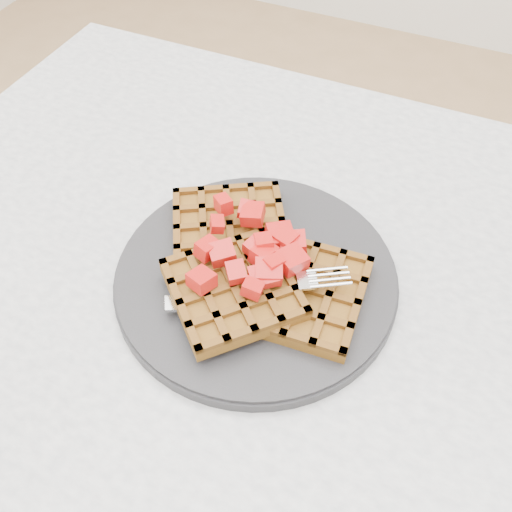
{
  "coord_description": "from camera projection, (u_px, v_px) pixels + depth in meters",
  "views": [
    {
      "loc": [
        -0.01,
        -0.28,
        1.2
      ],
      "look_at": [
        -0.15,
        0.03,
        0.79
      ],
      "focal_mm": 40.0,
      "sensor_mm": 36.0,
      "label": 1
    }
  ],
  "objects": [
    {
      "name": "plate",
      "position": [
        256.0,
        277.0,
        0.56
      ],
      "size": [
        0.28,
        0.28,
        0.02
      ],
      "primitive_type": "cylinder",
      "color": "black",
      "rests_on": "table"
    },
    {
      "name": "fork",
      "position": [
        271.0,
        296.0,
        0.53
      ],
      "size": [
        0.17,
        0.11,
        0.02
      ],
      "primitive_type": null,
      "rotation": [
        0.0,
        0.0,
        -1.03
      ],
      "color": "silver",
      "rests_on": "plate"
    },
    {
      "name": "waffles",
      "position": [
        255.0,
        267.0,
        0.54
      ],
      "size": [
        0.23,
        0.23,
        0.03
      ],
      "color": "brown",
      "rests_on": "plate"
    },
    {
      "name": "table",
      "position": [
        374.0,
        418.0,
        0.6
      ],
      "size": [
        1.2,
        0.8,
        0.75
      ],
      "color": "silver",
      "rests_on": "ground"
    },
    {
      "name": "strawberry_pile",
      "position": [
        256.0,
        246.0,
        0.53
      ],
      "size": [
        0.15,
        0.15,
        0.02
      ],
      "primitive_type": null,
      "color": "#A40606",
      "rests_on": "waffles"
    }
  ]
}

